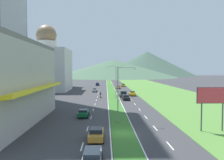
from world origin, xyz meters
TOP-DOWN VIEW (x-y plane):
  - ground_plane at (0.00, 0.00)m, footprint 600.00×600.00m
  - grass_median at (0.00, 60.00)m, footprint 3.20×240.00m
  - grass_verge_right at (20.60, 60.00)m, footprint 24.00×240.00m
  - lane_dash_left_2 at (-5.10, -4.91)m, footprint 0.16×2.80m
  - lane_dash_left_3 at (-5.10, 2.64)m, footprint 0.16×2.80m
  - lane_dash_left_4 at (-5.10, 10.18)m, footprint 0.16×2.80m
  - lane_dash_left_5 at (-5.10, 17.73)m, footprint 0.16×2.80m
  - lane_dash_left_6 at (-5.10, 25.27)m, footprint 0.16×2.80m
  - lane_dash_left_7 at (-5.10, 32.82)m, footprint 0.16×2.80m
  - lane_dash_left_8 at (-5.10, 40.36)m, footprint 0.16×2.80m
  - lane_dash_left_9 at (-5.10, 47.91)m, footprint 0.16×2.80m
  - lane_dash_left_10 at (-5.10, 55.45)m, footprint 0.16×2.80m
  - lane_dash_right_2 at (5.10, -4.91)m, footprint 0.16×2.80m
  - lane_dash_right_3 at (5.10, 2.64)m, footprint 0.16×2.80m
  - lane_dash_right_4 at (5.10, 10.18)m, footprint 0.16×2.80m
  - lane_dash_right_5 at (5.10, 17.73)m, footprint 0.16×2.80m
  - lane_dash_right_6 at (5.10, 25.27)m, footprint 0.16×2.80m
  - lane_dash_right_7 at (5.10, 32.82)m, footprint 0.16×2.80m
  - lane_dash_right_8 at (5.10, 40.36)m, footprint 0.16×2.80m
  - lane_dash_right_9 at (5.10, 47.91)m, footprint 0.16×2.80m
  - lane_dash_right_10 at (5.10, 55.45)m, footprint 0.16×2.80m
  - edge_line_median_left at (-1.75, 60.00)m, footprint 0.16×240.00m
  - edge_line_median_right at (1.75, 60.00)m, footprint 0.16×240.00m
  - domed_building at (-26.96, 61.57)m, footprint 18.34×18.34m
  - midrise_colored at (-27.13, 80.06)m, footprint 12.44×12.44m
  - hill_far_left at (-116.58, 221.64)m, footprint 139.16×139.16m
  - hill_far_center at (7.40, 227.35)m, footprint 147.08×147.08m
  - hill_far_right at (58.77, 288.79)m, footprint 139.53×139.53m
  - street_lamp_near at (0.02, 6.12)m, footprint 3.26×0.28m
  - street_lamp_mid at (0.50, 37.32)m, footprint 3.09×0.30m
  - billboard_roadside at (12.80, 0.62)m, footprint 4.56×0.28m
  - car_0 at (-6.56, 10.81)m, footprint 1.96×4.15m
  - car_1 at (-6.99, 91.18)m, footprint 1.87×4.77m
  - car_2 at (3.44, 70.73)m, footprint 1.86×4.30m
  - car_3 at (-6.79, 56.74)m, footprint 1.87×4.78m
  - car_4 at (-3.58, -2.71)m, footprint 1.97×4.22m
  - car_5 at (3.55, 33.32)m, footprint 2.04×4.58m
  - car_6 at (6.78, 83.00)m, footprint 1.98×4.11m
  - car_7 at (6.67, 43.64)m, footprint 2.03×4.77m
  - car_8 at (-3.64, -9.72)m, footprint 1.86×4.79m
  - pickup_truck_0 at (3.30, 40.37)m, footprint 2.18×5.40m
  - motorcycle_rider at (-4.04, 38.53)m, footprint 0.36×2.00m

SIDE VIEW (x-z plane):
  - ground_plane at x=0.00m, z-range 0.00..0.00m
  - lane_dash_left_2 at x=-5.10m, z-range 0.00..0.01m
  - lane_dash_left_3 at x=-5.10m, z-range 0.00..0.01m
  - lane_dash_left_4 at x=-5.10m, z-range 0.00..0.01m
  - lane_dash_left_5 at x=-5.10m, z-range 0.00..0.01m
  - lane_dash_left_6 at x=-5.10m, z-range 0.00..0.01m
  - lane_dash_left_7 at x=-5.10m, z-range 0.00..0.01m
  - lane_dash_left_8 at x=-5.10m, z-range 0.00..0.01m
  - lane_dash_left_9 at x=-5.10m, z-range 0.00..0.01m
  - lane_dash_left_10 at x=-5.10m, z-range 0.00..0.01m
  - lane_dash_right_2 at x=5.10m, z-range 0.00..0.01m
  - lane_dash_right_3 at x=5.10m, z-range 0.00..0.01m
  - lane_dash_right_4 at x=5.10m, z-range 0.00..0.01m
  - lane_dash_right_5 at x=5.10m, z-range 0.00..0.01m
  - lane_dash_right_6 at x=5.10m, z-range 0.00..0.01m
  - lane_dash_right_7 at x=5.10m, z-range 0.00..0.01m
  - lane_dash_right_8 at x=5.10m, z-range 0.00..0.01m
  - lane_dash_right_9 at x=5.10m, z-range 0.00..0.01m
  - lane_dash_right_10 at x=5.10m, z-range 0.00..0.01m
  - edge_line_median_left at x=-1.75m, z-range 0.00..0.01m
  - edge_line_median_right at x=1.75m, z-range 0.00..0.01m
  - grass_median at x=0.00m, z-range 0.00..0.06m
  - grass_verge_right at x=20.60m, z-range 0.00..0.06m
  - car_2 at x=3.44m, z-range 0.03..1.40m
  - car_8 at x=-3.64m, z-range 0.03..1.43m
  - car_0 at x=-6.56m, z-range 0.03..1.45m
  - car_3 at x=-6.79m, z-range 0.03..1.45m
  - motorcycle_rider at x=-4.04m, z-range -0.15..1.65m
  - car_5 at x=3.55m, z-range 0.02..1.48m
  - car_6 at x=6.78m, z-range 0.01..1.51m
  - car_7 at x=6.67m, z-range 0.03..1.54m
  - car_4 at x=-3.58m, z-range 0.01..1.57m
  - car_1 at x=-6.99m, z-range 0.00..1.62m
  - pickup_truck_0 at x=3.30m, z-range -0.02..1.98m
  - billboard_roadside at x=12.80m, z-range 1.63..7.99m
  - street_lamp_near at x=0.02m, z-range 0.73..10.06m
  - street_lamp_mid at x=0.50m, z-range 0.73..10.69m
  - midrise_colored at x=-27.13m, z-range 0.00..18.28m
  - domed_building at x=-26.96m, z-range -3.34..23.99m
  - hill_far_center at x=7.40m, z-range 0.00..20.79m
  - hill_far_right at x=58.77m, z-range 0.00..35.63m
  - hill_far_left at x=-116.58m, z-range 0.00..43.76m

